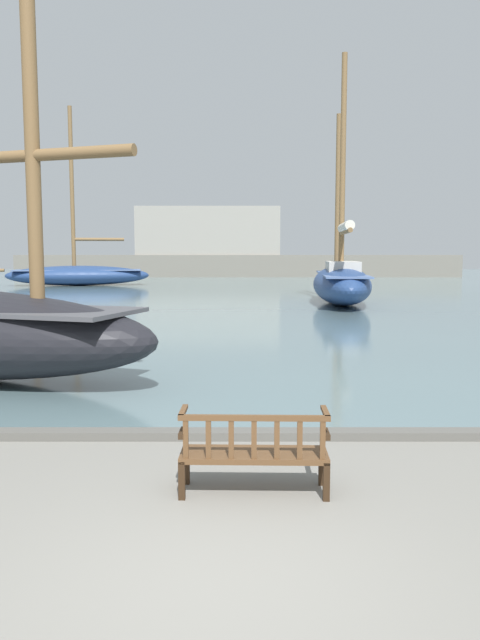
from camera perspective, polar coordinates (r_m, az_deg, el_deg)
ground_plane at (r=5.38m, az=-2.16°, el=-22.92°), size 160.00×160.00×0.00m
harbor_water at (r=48.76m, az=-0.15°, el=3.28°), size 100.00×80.00×0.08m
quay_edge_kerb at (r=8.92m, az=-1.19°, el=-10.41°), size 40.00×0.30×0.12m
park_bench at (r=6.90m, az=1.37°, el=-11.91°), size 1.61×0.56×0.92m
sailboat_nearest_port at (r=47.97m, az=-14.58°, el=4.23°), size 12.32×4.70×12.97m
sailboat_far_starboard at (r=30.60m, az=9.32°, el=3.61°), size 3.39×9.97×11.82m
far_breakwater at (r=61.87m, az=-1.10°, el=6.10°), size 43.63×2.40×6.98m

